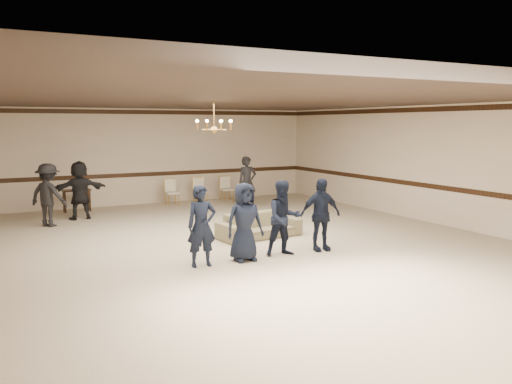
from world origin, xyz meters
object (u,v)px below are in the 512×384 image
(boy_c, at_px, (284,218))
(adult_mid, at_px, (80,190))
(boy_a, at_px, (202,226))
(banquet_chair_right, at_px, (227,189))
(boy_b, at_px, (244,222))
(chandelier, at_px, (214,116))
(adult_left, at_px, (48,195))
(banquet_chair_left, at_px, (172,192))
(adult_right, at_px, (247,182))
(console_table, at_px, (77,200))
(banquet_chair_mid, at_px, (200,191))
(boy_d, at_px, (320,215))
(settee, at_px, (259,225))

(boy_c, relative_size, adult_mid, 0.93)
(adult_mid, bearing_deg, boy_a, 97.15)
(banquet_chair_right, bearing_deg, boy_b, -108.49)
(chandelier, bearing_deg, boy_a, -118.69)
(boy_a, bearing_deg, adult_left, 115.74)
(boy_c, xyz_separation_m, adult_left, (-3.91, 5.53, 0.06))
(boy_a, distance_m, banquet_chair_left, 7.71)
(adult_right, height_order, console_table, adult_right)
(adult_right, bearing_deg, adult_mid, -179.20)
(boy_c, bearing_deg, banquet_chair_mid, 90.16)
(boy_b, relative_size, console_table, 1.89)
(adult_left, bearing_deg, boy_a, 156.58)
(console_table, bearing_deg, banquet_chair_mid, -6.18)
(banquet_chair_left, xyz_separation_m, banquet_chair_mid, (1.00, 0.00, 0.00))
(boy_a, relative_size, boy_b, 1.00)
(boy_a, relative_size, boy_d, 1.00)
(banquet_chair_left, bearing_deg, adult_mid, -157.61)
(chandelier, relative_size, console_table, 1.15)
(boy_d, xyz_separation_m, console_table, (-3.78, 7.66, -0.43))
(chandelier, height_order, boy_b, chandelier)
(boy_d, relative_size, banquet_chair_mid, 1.79)
(adult_left, bearing_deg, boy_d, 176.72)
(adult_mid, distance_m, banquet_chair_mid, 4.33)
(boy_c, bearing_deg, settee, 87.10)
(banquet_chair_right, distance_m, console_table, 5.00)
(banquet_chair_left, bearing_deg, adult_left, -153.50)
(chandelier, xyz_separation_m, settee, (0.92, -0.51, -2.58))
(boy_c, bearing_deg, chandelier, 112.77)
(boy_c, bearing_deg, console_table, 119.29)
(boy_a, height_order, console_table, boy_a)
(boy_b, distance_m, adult_left, 6.30)
(chandelier, bearing_deg, adult_right, 53.38)
(boy_a, relative_size, adult_right, 0.93)
(boy_a, xyz_separation_m, console_table, (-1.08, 7.66, -0.43))
(chandelier, distance_m, adult_right, 4.90)
(boy_c, height_order, boy_d, same)
(boy_c, relative_size, adult_right, 0.93)
(adult_left, height_order, banquet_chair_left, adult_left)
(chandelier, relative_size, adult_left, 0.56)
(banquet_chair_left, relative_size, console_table, 1.06)
(banquet_chair_mid, xyz_separation_m, banquet_chair_right, (1.00, 0.00, 0.00))
(adult_left, relative_size, adult_right, 1.00)
(boy_a, bearing_deg, boy_b, 4.85)
(settee, xyz_separation_m, adult_right, (1.73, 4.08, 0.54))
(boy_b, bearing_deg, banquet_chair_right, 69.86)
(boy_a, bearing_deg, banquet_chair_mid, 73.51)
(boy_c, distance_m, adult_mid, 6.92)
(banquet_chair_left, bearing_deg, banquet_chair_mid, 0.84)
(adult_right, relative_size, banquet_chair_left, 1.92)
(chandelier, height_order, boy_d, chandelier)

